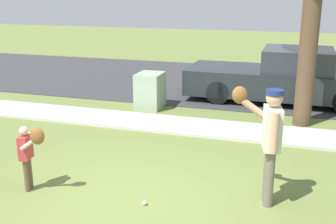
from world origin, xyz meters
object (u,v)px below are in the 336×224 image
Objects in this scene: baseball at (144,203)px; utility_cabinet at (150,91)px; person_adult at (269,134)px; parked_pickup_dark at (285,78)px; person_child at (29,149)px.

baseball is 0.08× the size of utility_cabinet.
utility_cabinet is at bearing -63.13° from person_adult.
person_child is at bearing 63.06° from parked_pickup_dark.
person_child reaches higher than utility_cabinet.
person_child is 5.08m from utility_cabinet.
person_child is at bearing 0.86° from person_adult.
baseball is at bearing -7.69° from person_child.
person_adult is 5.53m from utility_cabinet.
person_adult reaches higher than parked_pickup_dark.
person_child is at bearing -176.91° from baseball.
utility_cabinet is (-3.36, 4.35, -0.61)m from person_adult.
person_child is (-3.48, -0.72, -0.37)m from person_adult.
baseball is at bearing -71.09° from utility_cabinet.
parked_pickup_dark is at bearing -100.63° from person_adult.
parked_pickup_dark is (3.46, 6.81, -0.03)m from person_child.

